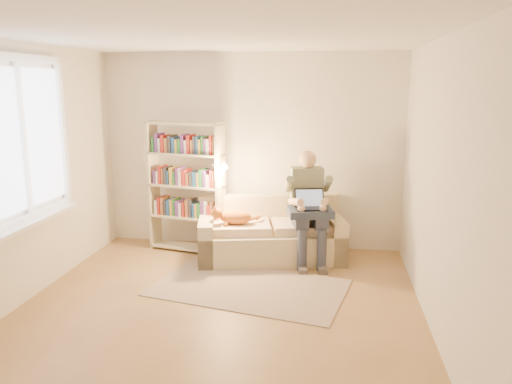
% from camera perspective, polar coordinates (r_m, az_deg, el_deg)
% --- Properties ---
extents(floor, '(4.50, 4.50, 0.00)m').
position_cam_1_polar(floor, '(4.96, -4.70, -13.96)').
color(floor, olive).
rests_on(floor, ground).
extents(ceiling, '(4.00, 4.50, 0.02)m').
position_cam_1_polar(ceiling, '(4.48, -5.31, 17.47)').
color(ceiling, white).
rests_on(ceiling, wall_back).
extents(wall_left, '(0.02, 4.50, 2.60)m').
position_cam_1_polar(wall_left, '(5.37, -26.21, 1.45)').
color(wall_left, silver).
rests_on(wall_left, floor).
extents(wall_right, '(0.02, 4.50, 2.60)m').
position_cam_1_polar(wall_right, '(4.52, 20.49, 0.13)').
color(wall_right, silver).
rests_on(wall_right, floor).
extents(wall_back, '(4.00, 0.02, 2.60)m').
position_cam_1_polar(wall_back, '(6.72, -0.51, 4.63)').
color(wall_back, silver).
rests_on(wall_back, floor).
extents(wall_front, '(4.00, 0.02, 2.60)m').
position_cam_1_polar(wall_front, '(2.50, -17.25, -9.13)').
color(wall_front, silver).
rests_on(wall_front, floor).
extents(window, '(0.12, 1.52, 1.69)m').
position_cam_1_polar(window, '(5.49, -24.66, 2.60)').
color(window, white).
rests_on(window, wall_left).
extents(sofa, '(1.94, 1.17, 0.77)m').
position_cam_1_polar(sofa, '(6.40, 1.69, -5.12)').
color(sofa, '#C9B98E').
rests_on(sofa, floor).
extents(person, '(0.51, 0.69, 1.39)m').
position_cam_1_polar(person, '(6.19, 5.98, -1.09)').
color(person, gray).
rests_on(person, sofa).
extents(cat, '(0.58, 0.30, 0.22)m').
position_cam_1_polar(cat, '(6.18, -2.26, -2.81)').
color(cat, orange).
rests_on(cat, sofa).
extents(blanket, '(0.60, 0.53, 0.09)m').
position_cam_1_polar(blanket, '(6.08, 6.12, -2.25)').
color(blanket, '#252F41').
rests_on(blanket, person).
extents(laptop, '(0.41, 0.37, 0.30)m').
position_cam_1_polar(laptop, '(6.06, 6.13, -1.31)').
color(laptop, black).
rests_on(laptop, blanket).
extents(bookshelf, '(1.13, 0.54, 1.73)m').
position_cam_1_polar(bookshelf, '(6.58, -7.96, 1.29)').
color(bookshelf, beige).
rests_on(bookshelf, floor).
extents(rug, '(2.26, 1.62, 0.01)m').
position_cam_1_polar(rug, '(5.56, -0.80, -10.87)').
color(rug, gray).
rests_on(rug, floor).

